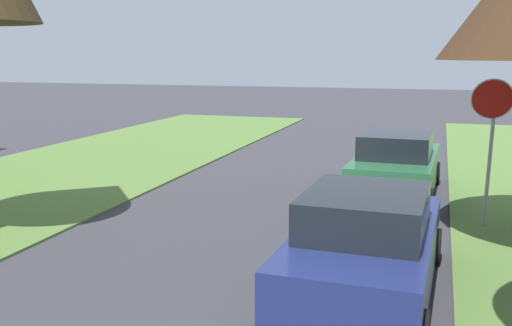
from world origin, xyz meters
The scene contains 3 objects.
stop_sign_far centered at (4.23, 11.74, 2.16)m, with size 0.81×0.68×2.92m.
parked_sedan_navy centered at (2.38, 7.69, 0.72)m, with size 2.08×4.46×1.57m.
parked_sedan_green centered at (2.33, 13.99, 0.72)m, with size 2.08×4.46×1.57m.
Camera 1 is at (3.27, -0.36, 3.42)m, focal length 41.11 mm.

